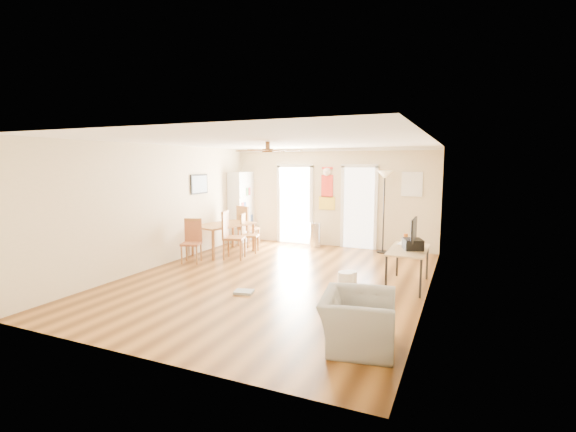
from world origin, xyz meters
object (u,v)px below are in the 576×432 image
at_px(dining_chair_right_b, 234,235).
at_px(wastebasket_b, 346,281).
at_px(bookshelf, 242,207).
at_px(armchair, 358,321).
at_px(computer_desk, 408,268).
at_px(dining_table, 224,239).
at_px(dining_chair_far, 248,226).
at_px(dining_chair_near, 191,241).
at_px(torchiere_lamp, 384,212).
at_px(trash_can, 315,235).
at_px(wastebasket_a, 350,279).
at_px(printer, 413,244).
at_px(dining_chair_right_a, 250,233).

xyz_separation_m(dining_chair_right_b, wastebasket_b, (3.02, -1.24, -0.40)).
distance_m(bookshelf, armchair, 7.11).
xyz_separation_m(dining_chair_right_b, computer_desk, (3.98, -0.59, -0.21)).
bearing_deg(bookshelf, dining_table, -84.11).
xyz_separation_m(dining_chair_far, wastebasket_b, (3.44, -2.67, -0.38)).
xyz_separation_m(dining_chair_near, armchair, (4.43, -2.63, -0.16)).
distance_m(dining_chair_far, armchair, 6.34).
relative_size(dining_table, dining_chair_near, 1.50).
height_order(bookshelf, computer_desk, bookshelf).
bearing_deg(armchair, torchiere_lamp, -1.38).
bearing_deg(computer_desk, dining_chair_near, -178.48).
xyz_separation_m(computer_desk, wastebasket_b, (-0.96, -0.65, -0.19)).
distance_m(computer_desk, wastebasket_b, 1.18).
xyz_separation_m(dining_chair_right_b, torchiere_lamp, (3.04, 2.02, 0.46)).
height_order(trash_can, wastebasket_b, trash_can).
distance_m(dining_table, wastebasket_b, 3.94).
xyz_separation_m(wastebasket_a, armchair, (0.71, -2.31, 0.18)).
bearing_deg(dining_table, wastebasket_a, -22.05).
distance_m(dining_table, printer, 4.73).
distance_m(dining_table, computer_desk, 4.64).
distance_m(dining_table, dining_chair_right_b, 0.72).
xyz_separation_m(trash_can, printer, (2.79, -2.63, 0.46)).
xyz_separation_m(bookshelf, printer, (4.98, -2.57, -0.20)).
bearing_deg(wastebasket_b, computer_desk, 33.92).
xyz_separation_m(dining_table, printer, (4.60, -1.02, 0.42)).
relative_size(dining_chair_right_a, trash_can, 1.48).
bearing_deg(armchair, printer, -15.12).
bearing_deg(dining_chair_right_b, torchiere_lamp, -72.15).
distance_m(dining_chair_right_a, armchair, 5.56).
bearing_deg(wastebasket_b, armchair, -70.78).
bearing_deg(dining_chair_near, wastebasket_a, -24.59).
bearing_deg(trash_can, computer_desk, -43.86).
height_order(bookshelf, dining_chair_right_b, bookshelf).
relative_size(bookshelf, wastebasket_a, 7.00).
height_order(dining_chair_near, armchair, dining_chair_near).
distance_m(dining_table, armchair, 5.71).
relative_size(dining_chair_right_a, torchiere_lamp, 0.47).
distance_m(torchiere_lamp, computer_desk, 2.86).
height_order(dining_chair_near, trash_can, dining_chair_near).
relative_size(wastebasket_a, armchair, 0.29).
bearing_deg(wastebasket_b, dining_chair_far, 142.18).
bearing_deg(armchair, dining_chair_far, 32.27).
bearing_deg(wastebasket_b, bookshelf, 140.92).
bearing_deg(bookshelf, armchair, -56.62).
relative_size(bookshelf, computer_desk, 1.53).
xyz_separation_m(dining_chair_far, armchair, (4.17, -4.77, -0.22)).
xyz_separation_m(dining_chair_far, wastebasket_a, (3.46, -2.46, -0.40)).
bearing_deg(computer_desk, armchair, -94.77).
xyz_separation_m(bookshelf, trash_can, (2.19, 0.05, -0.66)).
xyz_separation_m(dining_table, armchair, (4.30, -3.76, -0.04)).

